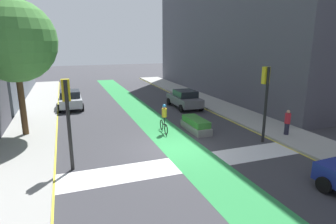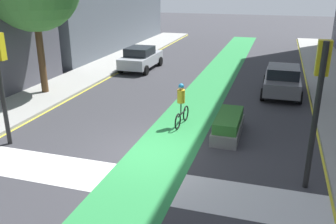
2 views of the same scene
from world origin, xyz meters
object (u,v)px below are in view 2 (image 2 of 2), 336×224
traffic_signal_near_left (0,68)px  car_grey_right_far (282,80)px  traffic_signal_near_right (319,88)px  car_silver_left_far (141,58)px  median_planter (228,125)px  cyclist_in_lane (181,104)px

traffic_signal_near_left → car_grey_right_far: bearing=44.3°
traffic_signal_near_right → car_grey_right_far: 9.74m
car_silver_left_far → median_planter: (7.42, -9.68, -0.40)m
car_silver_left_far → car_grey_right_far: 9.96m
traffic_signal_near_right → car_grey_right_far: traffic_signal_near_right is taller
car_silver_left_far → cyclist_in_lane: (5.39, -9.26, 0.17)m
cyclist_in_lane → car_silver_left_far: bearing=120.2°
traffic_signal_near_right → median_planter: (-2.75, 3.09, -2.61)m
cyclist_in_lane → car_grey_right_far: bearing=56.0°
car_grey_right_far → median_planter: (-1.97, -6.36, -0.40)m
traffic_signal_near_right → cyclist_in_lane: bearing=143.8°
traffic_signal_near_right → car_silver_left_far: bearing=128.5°
car_silver_left_far → traffic_signal_near_right: bearing=-51.5°
traffic_signal_near_left → car_silver_left_far: 12.96m
median_planter → car_grey_right_far: bearing=72.8°
car_silver_left_far → car_grey_right_far: size_ratio=1.00×
traffic_signal_near_left → car_grey_right_far: traffic_signal_near_left is taller
traffic_signal_near_right → car_grey_right_far: size_ratio=1.02×
traffic_signal_near_left → median_planter: (7.73, 3.11, -2.47)m
traffic_signal_near_left → median_planter: 8.69m
traffic_signal_near_right → median_planter: 4.90m
traffic_signal_near_left → median_planter: bearing=21.9°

